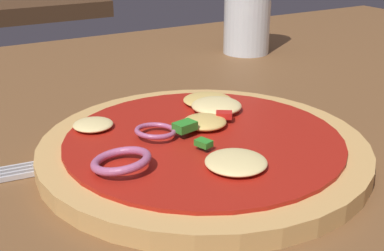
% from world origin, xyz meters
% --- Properties ---
extents(dining_table, '(1.42, 0.92, 0.04)m').
position_xyz_m(dining_table, '(0.00, 0.00, 0.02)').
color(dining_table, brown).
rests_on(dining_table, ground).
extents(pizza, '(0.26, 0.26, 0.03)m').
position_xyz_m(pizza, '(0.00, -0.02, 0.05)').
color(pizza, tan).
rests_on(pizza, dining_table).
extents(beer_glass, '(0.06, 0.06, 0.14)m').
position_xyz_m(beer_glass, '(0.23, 0.24, 0.10)').
color(beer_glass, silver).
rests_on(beer_glass, dining_table).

